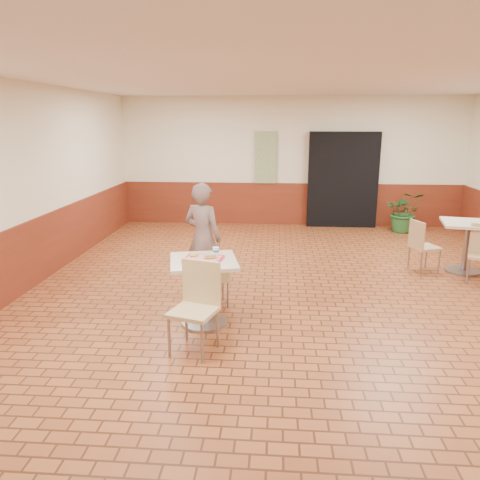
# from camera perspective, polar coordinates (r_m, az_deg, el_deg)

# --- Properties ---
(room_shell) EXTENTS (8.01, 10.01, 3.01)m
(room_shell) POSITION_cam_1_polar(r_m,az_deg,el_deg) (6.21, 7.57, 5.53)
(room_shell) COLOR brown
(room_shell) RESTS_ON ground
(wainscot_band) EXTENTS (8.00, 10.00, 1.00)m
(wainscot_band) POSITION_cam_1_polar(r_m,az_deg,el_deg) (6.44, 7.28, -3.29)
(wainscot_band) COLOR maroon
(wainscot_band) RESTS_ON ground
(corridor_doorway) EXTENTS (1.60, 0.22, 2.20)m
(corridor_doorway) POSITION_cam_1_polar(r_m,az_deg,el_deg) (11.20, 12.42, 7.16)
(corridor_doorway) COLOR black
(corridor_doorway) RESTS_ON ground
(promo_poster) EXTENTS (0.50, 0.03, 1.20)m
(promo_poster) POSITION_cam_1_polar(r_m,az_deg,el_deg) (11.11, 3.14, 10.00)
(promo_poster) COLOR gray
(promo_poster) RESTS_ON wainscot_band
(main_table) EXTENTS (0.78, 0.78, 0.83)m
(main_table) POSITION_cam_1_polar(r_m,az_deg,el_deg) (5.69, -4.43, -5.02)
(main_table) COLOR beige
(main_table) RESTS_ON ground
(chair_main_front) EXTENTS (0.56, 0.56, 0.98)m
(chair_main_front) POSITION_cam_1_polar(r_m,az_deg,el_deg) (5.10, -5.31, -7.51)
(chair_main_front) COLOR #D0B77C
(chair_main_front) RESTS_ON ground
(chair_main_back) EXTENTS (0.47, 0.47, 0.81)m
(chair_main_back) POSITION_cam_1_polar(r_m,az_deg,el_deg) (6.24, -3.13, -4.26)
(chair_main_back) COLOR #CDC07B
(chair_main_back) RESTS_ON ground
(customer) EXTENTS (0.69, 0.58, 1.60)m
(customer) POSITION_cam_1_polar(r_m,az_deg,el_deg) (6.75, -4.53, 0.25)
(customer) COLOR #745D59
(customer) RESTS_ON ground
(serving_tray) EXTENTS (0.44, 0.34, 0.03)m
(serving_tray) POSITION_cam_1_polar(r_m,az_deg,el_deg) (5.60, -4.48, -2.29)
(serving_tray) COLOR red
(serving_tray) RESTS_ON main_table
(ring_donut) EXTENTS (0.13, 0.13, 0.03)m
(ring_donut) POSITION_cam_1_polar(r_m,az_deg,el_deg) (5.67, -5.65, -1.80)
(ring_donut) COLOR gold
(ring_donut) RESTS_ON serving_tray
(long_john_donut) EXTENTS (0.16, 0.11, 0.05)m
(long_john_donut) POSITION_cam_1_polar(r_m,az_deg,el_deg) (5.55, -3.63, -2.06)
(long_john_donut) COLOR gold
(long_john_donut) RESTS_ON serving_tray
(paper_cup) EXTENTS (0.08, 0.08, 0.10)m
(paper_cup) POSITION_cam_1_polar(r_m,az_deg,el_deg) (5.68, -2.96, -1.35)
(paper_cup) COLOR silver
(paper_cup) RESTS_ON serving_tray
(second_table) EXTENTS (0.80, 0.80, 0.84)m
(second_table) POSITION_cam_1_polar(r_m,az_deg,el_deg) (8.51, 25.93, 0.16)
(second_table) COLOR beige
(second_table) RESTS_ON ground
(chair_second_left) EXTENTS (0.50, 0.50, 0.86)m
(chair_second_left) POSITION_cam_1_polar(r_m,az_deg,el_deg) (8.26, 21.25, -0.37)
(chair_second_left) COLOR tan
(chair_second_left) RESTS_ON ground
(potted_plant) EXTENTS (0.95, 0.86, 0.93)m
(potted_plant) POSITION_cam_1_polar(r_m,az_deg,el_deg) (11.10, 19.42, 3.27)
(potted_plant) COLOR #245B28
(potted_plant) RESTS_ON ground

